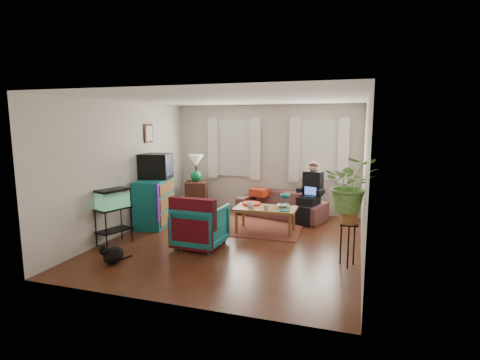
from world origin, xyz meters
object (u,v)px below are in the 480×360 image
(aquarium_stand, at_px, (114,226))
(armchair, at_px, (201,224))
(dresser, at_px, (154,202))
(coffee_table, at_px, (265,220))
(sofa, at_px, (281,200))
(plant_stand, at_px, (348,245))
(side_table, at_px, (197,196))

(aquarium_stand, bearing_deg, armchair, 32.75)
(armchair, bearing_deg, dresser, -30.85)
(aquarium_stand, height_order, coffee_table, aquarium_stand)
(sofa, bearing_deg, armchair, -94.39)
(armchair, xyz_separation_m, coffee_table, (0.89, 1.20, -0.16))
(dresser, distance_m, coffee_table, 2.42)
(aquarium_stand, bearing_deg, plant_stand, 21.63)
(sofa, height_order, aquarium_stand, sofa)
(sofa, height_order, dresser, dresser)
(armchair, xyz_separation_m, plant_stand, (2.52, -0.16, -0.08))
(dresser, relative_size, armchair, 1.33)
(dresser, bearing_deg, armchair, -44.97)
(sofa, bearing_deg, side_table, -162.55)
(coffee_table, bearing_deg, sofa, 85.99)
(plant_stand, bearing_deg, side_table, 144.94)
(sofa, xyz_separation_m, plant_stand, (1.57, -2.62, -0.06))
(aquarium_stand, xyz_separation_m, plant_stand, (4.04, 0.23, -0.00))
(side_table, distance_m, armchair, 2.70)
(sofa, xyz_separation_m, side_table, (-2.12, -0.03, -0.03))
(sofa, relative_size, dresser, 1.84)
(dresser, height_order, aquarium_stand, dresser)
(sofa, bearing_deg, plant_stand, -42.31)
(sofa, xyz_separation_m, dresser, (-2.46, -1.45, 0.10))
(side_table, relative_size, plant_stand, 1.10)
(sofa, height_order, coffee_table, sofa)
(armchair, relative_size, plant_stand, 1.23)
(side_table, bearing_deg, dresser, -103.41)
(sofa, relative_size, coffee_table, 1.67)
(aquarium_stand, relative_size, coffee_table, 0.55)
(armchair, bearing_deg, side_table, -61.52)
(coffee_table, bearing_deg, side_table, 148.04)
(coffee_table, relative_size, plant_stand, 1.81)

